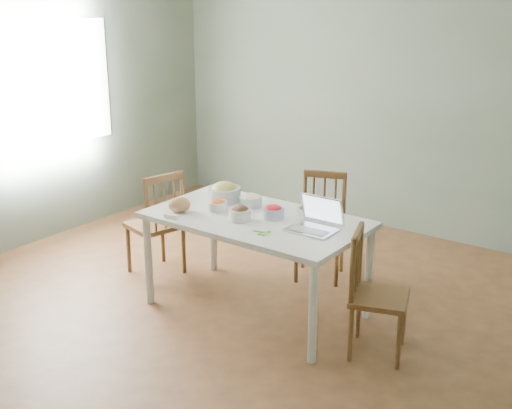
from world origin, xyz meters
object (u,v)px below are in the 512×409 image
Objects in this scene: chair_left at (155,222)px; chair_right at (380,294)px; bread_boule at (179,204)px; bowl_squash at (225,192)px; dining_table at (256,264)px; chair_far at (320,228)px; laptop at (312,216)px.

chair_left is 2.18m from chair_right.
bowl_squash reaches higher than bread_boule.
dining_table is 0.83m from chair_far.
bowl_squash reaches higher than chair_right.
bread_boule is (-0.55, -0.24, 0.44)m from dining_table.
chair_far is at bearing 135.79° from chair_left.
chair_right is at bearing -1.61° from dining_table.
bowl_squash reaches higher than chair_far.
bread_boule is 0.43m from bowl_squash.
dining_table is at bearing 100.38° from chair_left.
chair_left is 0.73m from bread_boule.
bowl_squash is at bearing 158.24° from dining_table.
chair_far is at bearing 115.44° from laptop.
bread_boule is at bearing -168.65° from laptop.
chair_right is 3.40× the size of bowl_squash.
bowl_squash is at bearing 74.60° from bread_boule.
bread_boule is 0.51× the size of laptop.
chair_right is 5.16× the size of bread_boule.
chair_far is at bearing 59.31° from bread_boule.
chair_left is at bearing -169.10° from chair_far.
bread_boule is at bearing -105.40° from bowl_squash.
chair_right is (2.18, -0.09, -0.03)m from chair_left.
laptop is at bearing 12.33° from bread_boule.
chair_left is (-1.13, 0.06, 0.08)m from dining_table.
laptop is (-0.56, 0.02, 0.44)m from chair_right.
chair_far is 1.28m from bread_boule.
chair_far is 3.49× the size of bowl_squash.
chair_left is 0.79m from bowl_squash.
chair_right is 0.71m from laptop.
bread_boule is at bearing 76.15° from chair_left.
dining_table is at bearing -21.76° from bowl_squash.
chair_left is at bearing 176.67° from laptop.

